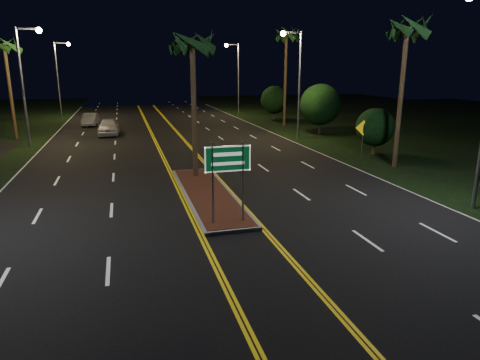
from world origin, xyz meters
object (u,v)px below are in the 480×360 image
object	(u,v)px
streetlight_left_far	(60,71)
palm_median	(192,43)
median_island	(208,194)
highway_sign	(228,166)
shrub_near	(375,127)
streetlight_left_mid	(26,73)
car_far	(90,118)
streetlight_right_far	(236,71)
shrub_mid	(320,105)
palm_right_near	(407,29)
palm_right_far	(287,36)
streetlight_right_mid	(296,72)
palm_left_far	(4,46)
car_near	(109,125)
warning_sign	(363,133)
shrub_far	(274,100)

from	to	relation	value
streetlight_left_far	palm_median	distance (m)	35.18
median_island	highway_sign	bearing A→B (deg)	-90.00
streetlight_left_far	shrub_near	distance (m)	38.67
streetlight_left_mid	palm_median	size ratio (longest dim) A/B	1.08
streetlight_left_far	car_far	bearing A→B (deg)	-66.32
streetlight_left_mid	streetlight_right_far	size ratio (longest dim) A/B	1.00
streetlight_left_mid	shrub_mid	bearing A→B (deg)	0.00
palm_right_near	palm_right_far	bearing A→B (deg)	89.14
palm_right_far	streetlight_right_far	bearing A→B (deg)	100.33
streetlight_left_far	streetlight_right_mid	size ratio (longest dim) A/B	1.00
palm_right_far	shrub_near	xyz separation A→B (m)	(0.70, -16.00, -7.20)
streetlight_right_far	palm_left_far	bearing A→B (deg)	-149.12
shrub_near	shrub_mid	bearing A→B (deg)	87.14
shrub_near	car_near	distance (m)	23.65
median_island	palm_right_far	xyz separation A→B (m)	(12.80, 23.00, 9.06)
streetlight_left_mid	warning_sign	bearing A→B (deg)	-24.54
streetlight_right_mid	warning_sign	bearing A→B (deg)	-78.80
palm_median	palm_right_near	xyz separation A→B (m)	(12.50, -0.50, 0.94)
streetlight_right_mid	shrub_near	distance (m)	9.28
shrub_near	car_far	distance (m)	30.29
median_island	car_far	xyz separation A→B (m)	(-7.16, 29.12, 0.67)
shrub_mid	car_near	size ratio (longest dim) A/B	0.88
streetlight_left_far	streetlight_right_mid	distance (m)	30.57
palm_median	shrub_far	size ratio (longest dim) A/B	2.10
highway_sign	shrub_mid	world-z (taller)	shrub_mid
streetlight_right_far	palm_right_near	bearing A→B (deg)	-86.63
streetlight_right_mid	streetlight_right_far	size ratio (longest dim) A/B	1.00
shrub_near	warning_sign	bearing A→B (deg)	-159.34
palm_median	palm_left_far	xyz separation A→B (m)	(-12.80, 17.50, 0.47)
streetlight_left_mid	highway_sign	bearing A→B (deg)	-63.41
car_near	shrub_far	bearing A→B (deg)	23.84
streetlight_right_far	car_near	world-z (taller)	streetlight_right_far
highway_sign	palm_right_near	bearing A→B (deg)	29.95
car_far	car_near	bearing A→B (deg)	-69.57
median_island	warning_sign	distance (m)	14.01
palm_left_far	median_island	bearing A→B (deg)	-58.64
car_near	streetlight_right_mid	bearing A→B (deg)	-20.39
shrub_far	car_far	distance (m)	21.02
palm_right_far	shrub_far	bearing A→B (deg)	80.54
streetlight_right_far	car_far	distance (m)	19.35
streetlight_right_far	palm_right_near	distance (m)	32.16
highway_sign	streetlight_right_far	distance (m)	40.74
median_island	streetlight_left_mid	bearing A→B (deg)	121.98
palm_right_far	warning_sign	bearing A→B (deg)	-91.79
palm_right_far	streetlight_left_mid	bearing A→B (deg)	-165.63
palm_left_far	shrub_mid	xyz separation A→B (m)	(26.80, -4.00, -5.02)
palm_median	car_near	size ratio (longest dim) A/B	1.58
car_far	shrub_near	bearing A→B (deg)	-42.04
streetlight_left_mid	palm_left_far	world-z (taller)	streetlight_left_mid
highway_sign	shrub_near	size ratio (longest dim) A/B	0.97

